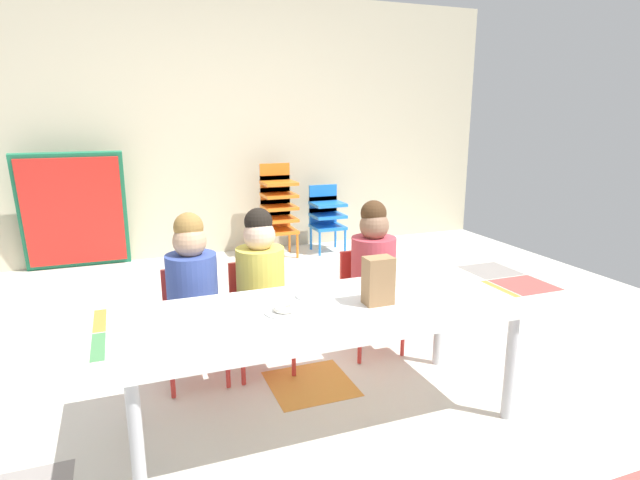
# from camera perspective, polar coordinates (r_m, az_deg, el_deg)

# --- Properties ---
(ground_plane) EXTENTS (6.13, 4.98, 0.02)m
(ground_plane) POSITION_cam_1_polar(r_m,az_deg,el_deg) (3.29, -3.67, -11.93)
(ground_plane) COLOR silver
(back_wall) EXTENTS (6.13, 0.10, 2.54)m
(back_wall) POSITION_cam_1_polar(r_m,az_deg,el_deg) (5.40, -12.08, 11.95)
(back_wall) COLOR beige
(back_wall) RESTS_ON ground_plane
(craft_table) EXTENTS (1.80, 0.71, 0.56)m
(craft_table) POSITION_cam_1_polar(r_m,az_deg,el_deg) (2.38, 0.27, -8.48)
(craft_table) COLOR white
(craft_table) RESTS_ON ground_plane
(seated_child_near_camera) EXTENTS (0.33, 0.33, 0.92)m
(seated_child_near_camera) POSITION_cam_1_polar(r_m,az_deg,el_deg) (2.79, -13.77, -4.59)
(seated_child_near_camera) COLOR red
(seated_child_near_camera) RESTS_ON ground_plane
(seated_child_middle_seat) EXTENTS (0.32, 0.32, 0.92)m
(seated_child_middle_seat) POSITION_cam_1_polar(r_m,az_deg,el_deg) (2.85, -6.55, -3.87)
(seated_child_middle_seat) COLOR red
(seated_child_middle_seat) RESTS_ON ground_plane
(seated_child_far_right) EXTENTS (0.32, 0.31, 0.92)m
(seated_child_far_right) POSITION_cam_1_polar(r_m,az_deg,el_deg) (3.08, 5.75, -2.51)
(seated_child_far_right) COLOR red
(seated_child_far_right) RESTS_ON ground_plane
(kid_chair_orange_stack) EXTENTS (0.32, 0.30, 0.92)m
(kid_chair_orange_stack) POSITION_cam_1_polar(r_m,az_deg,el_deg) (5.23, -4.59, 3.84)
(kid_chair_orange_stack) COLOR orange
(kid_chair_orange_stack) RESTS_ON ground_plane
(kid_chair_blue_stack) EXTENTS (0.32, 0.30, 0.68)m
(kid_chair_blue_stack) POSITION_cam_1_polar(r_m,az_deg,el_deg) (5.42, 0.70, 2.92)
(kid_chair_blue_stack) COLOR blue
(kid_chair_blue_stack) RESTS_ON ground_plane
(folded_activity_table) EXTENTS (0.90, 0.29, 1.09)m
(folded_activity_table) POSITION_cam_1_polar(r_m,az_deg,el_deg) (5.21, -25.23, 2.77)
(folded_activity_table) COLOR #19724C
(folded_activity_table) RESTS_ON ground_plane
(paper_bag_brown) EXTENTS (0.13, 0.09, 0.22)m
(paper_bag_brown) POSITION_cam_1_polar(r_m,az_deg,el_deg) (2.39, 6.36, -4.42)
(paper_bag_brown) COLOR #9E754C
(paper_bag_brown) RESTS_ON craft_table
(paper_plate_near_edge) EXTENTS (0.18, 0.18, 0.01)m
(paper_plate_near_edge) POSITION_cam_1_polar(r_m,az_deg,el_deg) (2.31, -3.85, -7.80)
(paper_plate_near_edge) COLOR white
(paper_plate_near_edge) RESTS_ON craft_table
(paper_plate_center_table) EXTENTS (0.18, 0.18, 0.01)m
(paper_plate_center_table) POSITION_cam_1_polar(r_m,az_deg,el_deg) (2.51, -0.68, -5.99)
(paper_plate_center_table) COLOR white
(paper_plate_center_table) RESTS_ON craft_table
(donut_powdered_on_plate) EXTENTS (0.10, 0.10, 0.03)m
(donut_powdered_on_plate) POSITION_cam_1_polar(r_m,az_deg,el_deg) (2.31, -3.86, -7.38)
(donut_powdered_on_plate) COLOR white
(donut_powdered_on_plate) RESTS_ON craft_table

